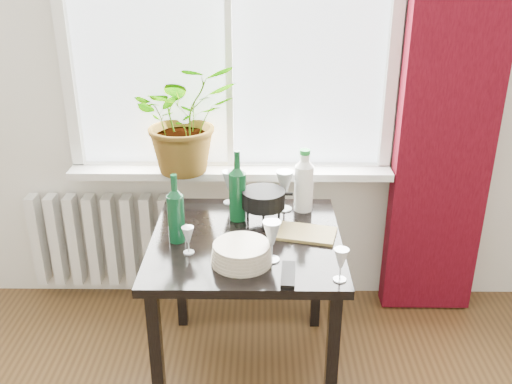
{
  "coord_description": "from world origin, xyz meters",
  "views": [
    {
      "loc": [
        0.17,
        -0.71,
        1.95
      ],
      "look_at": [
        0.14,
        1.55,
        0.96
      ],
      "focal_mm": 40.0,
      "sensor_mm": 36.0,
      "label": 1
    }
  ],
  "objects_px": {
    "wineglass_far_right": "(341,265)",
    "fondue_pot": "(263,206)",
    "potted_plant": "(185,118)",
    "wineglass_front_right": "(272,241)",
    "bottle_amber": "(237,185)",
    "wineglass_back_left": "(230,187)",
    "wineglass_back_center": "(284,190)",
    "tv_remote": "(288,275)",
    "plate_stack": "(242,253)",
    "table": "(246,256)",
    "wineglass_front_left": "(188,240)",
    "cleaning_bottle": "(304,179)",
    "wine_bottle_right": "(237,185)",
    "wine_bottle_left": "(175,208)",
    "cutting_board": "(306,233)",
    "radiator": "(102,240)"
  },
  "relations": [
    {
      "from": "wineglass_front_right",
      "to": "tv_remote",
      "type": "relative_size",
      "value": 0.99
    },
    {
      "from": "table",
      "to": "wineglass_back_center",
      "type": "distance_m",
      "value": 0.4
    },
    {
      "from": "fondue_pot",
      "to": "wineglass_far_right",
      "type": "bearing_deg",
      "value": -64.38
    },
    {
      "from": "wine_bottle_left",
      "to": "wineglass_back_center",
      "type": "xyz_separation_m",
      "value": [
        0.48,
        0.33,
        -0.05
      ]
    },
    {
      "from": "wineglass_back_center",
      "to": "tv_remote",
      "type": "relative_size",
      "value": 1.13
    },
    {
      "from": "plate_stack",
      "to": "potted_plant",
      "type": "bearing_deg",
      "value": 112.28
    },
    {
      "from": "wineglass_far_right",
      "to": "wineglass_back_center",
      "type": "relative_size",
      "value": 0.68
    },
    {
      "from": "bottle_amber",
      "to": "wineglass_front_left",
      "type": "distance_m",
      "value": 0.5
    },
    {
      "from": "cleaning_bottle",
      "to": "wineglass_back_center",
      "type": "height_order",
      "value": "cleaning_bottle"
    },
    {
      "from": "wine_bottle_left",
      "to": "fondue_pot",
      "type": "distance_m",
      "value": 0.44
    },
    {
      "from": "wineglass_far_right",
      "to": "plate_stack",
      "type": "bearing_deg",
      "value": 161.04
    },
    {
      "from": "cleaning_bottle",
      "to": "plate_stack",
      "type": "xyz_separation_m",
      "value": [
        -0.29,
        -0.51,
        -0.12
      ]
    },
    {
      "from": "wineglass_back_left",
      "to": "plate_stack",
      "type": "bearing_deg",
      "value": -82.17
    },
    {
      "from": "tv_remote",
      "to": "wineglass_front_right",
      "type": "bearing_deg",
      "value": 120.47
    },
    {
      "from": "wineglass_front_right",
      "to": "wineglass_back_left",
      "type": "height_order",
      "value": "wineglass_front_right"
    },
    {
      "from": "wine_bottle_right",
      "to": "fondue_pot",
      "type": "bearing_deg",
      "value": -11.08
    },
    {
      "from": "wineglass_far_right",
      "to": "fondue_pot",
      "type": "height_order",
      "value": "fondue_pot"
    },
    {
      "from": "bottle_amber",
      "to": "wineglass_front_right",
      "type": "xyz_separation_m",
      "value": [
        0.17,
        -0.52,
        -0.03
      ]
    },
    {
      "from": "wineglass_front_right",
      "to": "bottle_amber",
      "type": "bearing_deg",
      "value": 107.76
    },
    {
      "from": "wineglass_far_right",
      "to": "tv_remote",
      "type": "height_order",
      "value": "wineglass_far_right"
    },
    {
      "from": "bottle_amber",
      "to": "wineglass_back_center",
      "type": "height_order",
      "value": "bottle_amber"
    },
    {
      "from": "table",
      "to": "wineglass_back_center",
      "type": "height_order",
      "value": "wineglass_back_center"
    },
    {
      "from": "bottle_amber",
      "to": "wineglass_back_left",
      "type": "height_order",
      "value": "bottle_amber"
    },
    {
      "from": "wineglass_front_left",
      "to": "plate_stack",
      "type": "bearing_deg",
      "value": -17.58
    },
    {
      "from": "potted_plant",
      "to": "cutting_board",
      "type": "xyz_separation_m",
      "value": [
        0.6,
        -0.52,
        -0.39
      ]
    },
    {
      "from": "plate_stack",
      "to": "cutting_board",
      "type": "bearing_deg",
      "value": 40.87
    },
    {
      "from": "cleaning_bottle",
      "to": "fondue_pot",
      "type": "height_order",
      "value": "cleaning_bottle"
    },
    {
      "from": "wine_bottle_right",
      "to": "cutting_board",
      "type": "xyz_separation_m",
      "value": [
        0.31,
        -0.16,
        -0.17
      ]
    },
    {
      "from": "plate_stack",
      "to": "wineglass_far_right",
      "type": "bearing_deg",
      "value": -18.96
    },
    {
      "from": "potted_plant",
      "to": "fondue_pot",
      "type": "distance_m",
      "value": 0.64
    },
    {
      "from": "table",
      "to": "wineglass_far_right",
      "type": "relative_size",
      "value": 6.0
    },
    {
      "from": "wine_bottle_left",
      "to": "wineglass_front_right",
      "type": "relative_size",
      "value": 1.74
    },
    {
      "from": "radiator",
      "to": "cutting_board",
      "type": "xyz_separation_m",
      "value": [
        1.12,
        -0.6,
        0.37
      ]
    },
    {
      "from": "table",
      "to": "cleaning_bottle",
      "type": "relative_size",
      "value": 2.63
    },
    {
      "from": "wine_bottle_right",
      "to": "tv_remote",
      "type": "height_order",
      "value": "wine_bottle_right"
    },
    {
      "from": "wine_bottle_left",
      "to": "cutting_board",
      "type": "xyz_separation_m",
      "value": [
        0.57,
        0.06,
        -0.15
      ]
    },
    {
      "from": "table",
      "to": "plate_stack",
      "type": "height_order",
      "value": "plate_stack"
    },
    {
      "from": "bottle_amber",
      "to": "wineglass_back_left",
      "type": "relative_size",
      "value": 1.37
    },
    {
      "from": "table",
      "to": "plate_stack",
      "type": "bearing_deg",
      "value": -93.28
    },
    {
      "from": "wineglass_back_left",
      "to": "wineglass_front_left",
      "type": "bearing_deg",
      "value": -105.98
    },
    {
      "from": "radiator",
      "to": "wine_bottle_right",
      "type": "distance_m",
      "value": 1.06
    },
    {
      "from": "table",
      "to": "tv_remote",
      "type": "height_order",
      "value": "tv_remote"
    },
    {
      "from": "wineglass_back_center",
      "to": "fondue_pot",
      "type": "bearing_deg",
      "value": -127.65
    },
    {
      "from": "potted_plant",
      "to": "wineglass_front_right",
      "type": "bearing_deg",
      "value": -59.71
    },
    {
      "from": "table",
      "to": "wineglass_back_left",
      "type": "height_order",
      "value": "wineglass_back_left"
    },
    {
      "from": "wineglass_front_right",
      "to": "wineglass_back_center",
      "type": "height_order",
      "value": "wineglass_back_center"
    },
    {
      "from": "bottle_amber",
      "to": "cleaning_bottle",
      "type": "relative_size",
      "value": 0.74
    },
    {
      "from": "wine_bottle_right",
      "to": "radiator",
      "type": "bearing_deg",
      "value": 151.42
    },
    {
      "from": "wineglass_front_left",
      "to": "plate_stack",
      "type": "xyz_separation_m",
      "value": [
        0.23,
        -0.07,
        -0.02
      ]
    },
    {
      "from": "wine_bottle_right",
      "to": "bottle_amber",
      "type": "relative_size",
      "value": 1.45
    }
  ]
}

